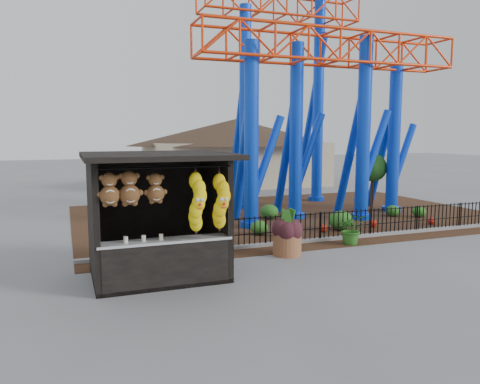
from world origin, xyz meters
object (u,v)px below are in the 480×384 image
object	(u,v)px
potted_plant	(352,229)
prize_booth	(159,218)
terracotta_planter	(287,244)
roller_coaster	(309,68)

from	to	relation	value
potted_plant	prize_booth	bearing A→B (deg)	-147.89
terracotta_planter	roller_coaster	bearing A→B (deg)	57.11
terracotta_planter	potted_plant	world-z (taller)	potted_plant
roller_coaster	potted_plant	distance (m)	8.54
roller_coaster	prize_booth	bearing A→B (deg)	-137.95
prize_booth	potted_plant	world-z (taller)	prize_booth
prize_booth	potted_plant	bearing A→B (deg)	11.98
prize_booth	potted_plant	size ratio (longest dim) A/B	3.42
terracotta_planter	potted_plant	xyz separation A→B (m)	(2.57, 0.47, 0.18)
terracotta_planter	potted_plant	size ratio (longest dim) A/B	0.83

